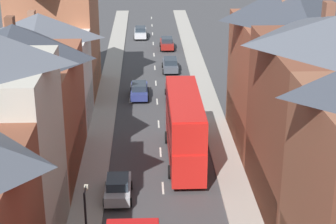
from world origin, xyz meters
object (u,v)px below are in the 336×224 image
at_px(car_near_blue, 167,43).
at_px(car_mid_black, 175,91).
at_px(car_parked_left_a, 140,32).
at_px(car_mid_white, 118,188).
at_px(double_decker_bus_mid_street, 184,127).
at_px(car_far_grey, 139,90).
at_px(car_near_silver, 170,64).

bearing_deg(car_near_blue, car_mid_black, -90.00).
bearing_deg(car_near_blue, car_parked_left_a, 118.87).
xyz_separation_m(car_mid_black, car_mid_white, (-4.90, -19.97, -0.02)).
relative_size(double_decker_bus_mid_street, car_parked_left_a, 2.54).
bearing_deg(car_mid_black, car_parked_left_a, 97.67).
distance_m(car_mid_black, car_mid_white, 20.56).
relative_size(car_parked_left_a, car_mid_white, 1.11).
bearing_deg(car_far_grey, car_near_blue, 79.55).
bearing_deg(car_parked_left_a, car_mid_white, -91.60).
height_order(car_mid_black, car_far_grey, car_mid_black).
height_order(car_near_blue, car_far_grey, car_near_blue).
bearing_deg(car_far_grey, double_decker_bus_mid_street, -76.41).
distance_m(car_near_blue, car_parked_left_a, 7.46).
bearing_deg(double_decker_bus_mid_street, car_far_grey, 103.59).
bearing_deg(car_near_silver, car_near_blue, 90.00).
distance_m(car_parked_left_a, car_mid_white, 46.70).
xyz_separation_m(car_parked_left_a, car_mid_white, (-1.30, -46.69, -0.03)).
bearing_deg(car_near_silver, car_parked_left_a, 102.11).
relative_size(car_near_blue, car_mid_black, 0.93).
xyz_separation_m(double_decker_bus_mid_street, car_parked_left_a, (-3.59, 40.91, -1.98)).
relative_size(car_near_silver, car_mid_black, 1.01).
relative_size(double_decker_bus_mid_street, car_mid_black, 2.44).
bearing_deg(car_mid_white, car_parked_left_a, 88.40).
bearing_deg(car_mid_white, car_near_silver, 80.70).
bearing_deg(car_mid_black, car_near_blue, 90.00).
bearing_deg(car_mid_white, car_near_blue, 83.04).
distance_m(double_decker_bus_mid_street, car_far_grey, 15.41).
distance_m(double_decker_bus_mid_street, car_mid_black, 14.33).
distance_m(car_near_blue, car_near_silver, 10.25).
xyz_separation_m(car_near_silver, car_mid_black, (-0.00, -9.94, 0.04)).
xyz_separation_m(car_parked_left_a, car_mid_black, (3.60, -26.72, -0.00)).
xyz_separation_m(double_decker_bus_mid_street, car_far_grey, (-3.59, 14.85, -2.01)).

